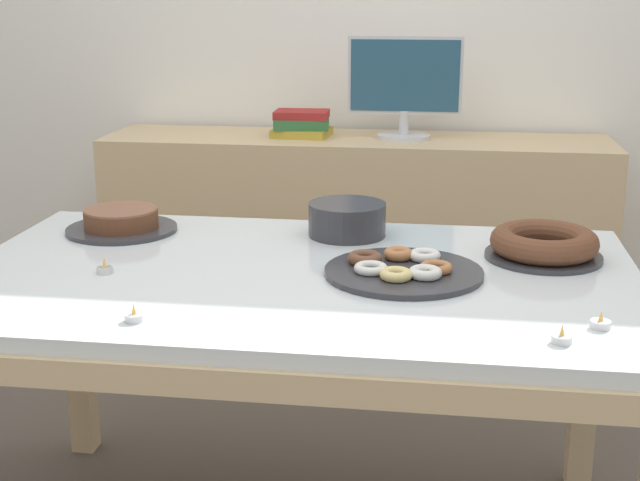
% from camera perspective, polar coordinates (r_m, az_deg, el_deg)
% --- Properties ---
extents(wall_back, '(8.00, 0.10, 2.60)m').
position_cam_1_polar(wall_back, '(3.66, 2.91, 14.04)').
color(wall_back, white).
rests_on(wall_back, ground).
extents(dining_table, '(1.65, 1.01, 0.77)m').
position_cam_1_polar(dining_table, '(2.14, -1.50, -4.23)').
color(dining_table, silver).
rests_on(dining_table, ground).
extents(sideboard, '(1.92, 0.44, 0.87)m').
position_cam_1_polar(sideboard, '(3.50, 2.26, -0.44)').
color(sideboard, '#D1B284').
rests_on(sideboard, ground).
extents(computer_monitor, '(0.42, 0.20, 0.38)m').
position_cam_1_polar(computer_monitor, '(3.36, 5.44, 9.69)').
color(computer_monitor, silver).
rests_on(computer_monitor, sideboard).
extents(book_stack, '(0.22, 0.19, 0.10)m').
position_cam_1_polar(book_stack, '(3.42, -1.18, 7.46)').
color(book_stack, '#B29933').
rests_on(book_stack, sideboard).
extents(cake_chocolate_round, '(0.30, 0.30, 0.06)m').
position_cam_1_polar(cake_chocolate_round, '(2.51, -12.59, 1.18)').
color(cake_chocolate_round, '#333338').
rests_on(cake_chocolate_round, dining_table).
extents(cake_golden_bundt, '(0.29, 0.29, 0.07)m').
position_cam_1_polar(cake_golden_bundt, '(2.27, 14.14, -0.24)').
color(cake_golden_bundt, '#333338').
rests_on(cake_golden_bundt, dining_table).
extents(pastry_platter, '(0.37, 0.37, 0.04)m').
position_cam_1_polar(pastry_platter, '(2.09, 5.31, -1.85)').
color(pastry_platter, '#333338').
rests_on(pastry_platter, dining_table).
extents(plate_stack, '(0.21, 0.21, 0.09)m').
position_cam_1_polar(plate_stack, '(2.41, 1.75, 1.36)').
color(plate_stack, '#333338').
rests_on(plate_stack, dining_table).
extents(tealight_right_edge, '(0.04, 0.04, 0.04)m').
position_cam_1_polar(tealight_right_edge, '(2.16, -13.61, -1.79)').
color(tealight_right_edge, silver).
rests_on(tealight_right_edge, dining_table).
extents(tealight_left_edge, '(0.04, 0.04, 0.04)m').
position_cam_1_polar(tealight_left_edge, '(1.75, 15.21, -6.05)').
color(tealight_left_edge, silver).
rests_on(tealight_left_edge, dining_table).
extents(tealight_centre, '(0.04, 0.04, 0.04)m').
position_cam_1_polar(tealight_centre, '(1.83, -11.80, -4.79)').
color(tealight_centre, silver).
rests_on(tealight_centre, dining_table).
extents(tealight_near_cakes, '(0.04, 0.04, 0.04)m').
position_cam_1_polar(tealight_near_cakes, '(1.85, 17.51, -5.09)').
color(tealight_near_cakes, silver).
rests_on(tealight_near_cakes, dining_table).
extents(tealight_near_front, '(0.04, 0.04, 0.04)m').
position_cam_1_polar(tealight_near_front, '(2.47, 11.53, 0.58)').
color(tealight_near_front, silver).
rests_on(tealight_near_front, dining_table).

